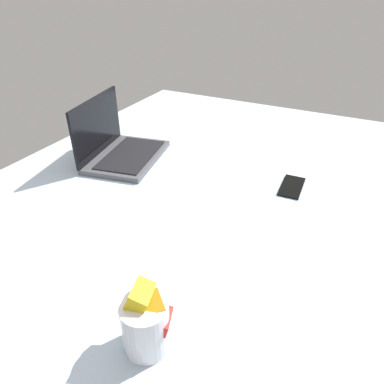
% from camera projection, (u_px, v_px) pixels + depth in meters
% --- Properties ---
extents(bed_mattress, '(1.80, 1.40, 0.18)m').
position_uv_depth(bed_mattress, '(204.00, 203.00, 1.24)').
color(bed_mattress, silver).
rests_on(bed_mattress, ground).
extents(laptop, '(0.37, 0.29, 0.23)m').
position_uv_depth(laptop, '(119.00, 148.00, 1.33)').
color(laptop, '#4C4C51').
rests_on(laptop, bed_mattress).
extents(snack_cup, '(0.10, 0.10, 0.14)m').
position_uv_depth(snack_cup, '(146.00, 323.00, 0.64)').
color(snack_cup, silver).
rests_on(snack_cup, bed_mattress).
extents(cell_phone, '(0.14, 0.07, 0.01)m').
position_uv_depth(cell_phone, '(292.00, 187.00, 1.16)').
color(cell_phone, black).
rests_on(cell_phone, bed_mattress).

